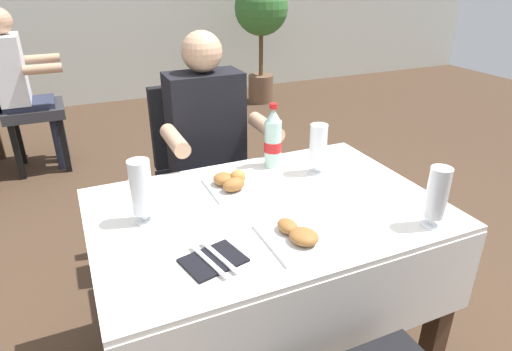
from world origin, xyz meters
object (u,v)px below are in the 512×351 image
Objects in this scene: cola_bottle_primary at (273,140)px; background_chair_right at (19,104)px; napkin_cutlery_set at (213,260)px; main_dining_table at (267,247)px; plate_far_diner at (234,183)px; beer_glass_right at (437,196)px; chair_far_diner_seat at (201,169)px; plate_near_camera at (300,235)px; beer_glass_left at (142,192)px; beer_glass_middle at (318,149)px; potted_plant_corner at (261,18)px; background_patron at (22,83)px; seated_diner_far at (211,148)px.

cola_bottle_primary reaches higher than background_chair_right.
main_dining_table is at bearing 38.65° from napkin_cutlery_set.
beer_glass_right is (0.50, -0.52, 0.08)m from plate_far_diner.
chair_far_diner_seat reaches higher than plate_far_diner.
cola_bottle_primary is 0.71m from napkin_cutlery_set.
napkin_cutlery_set is at bearing 171.55° from beer_glass_right.
plate_far_diner reaches higher than napkin_cutlery_set.
plate_near_camera is 0.53m from beer_glass_left.
chair_far_diner_seat is 0.61m from cola_bottle_primary.
plate_near_camera is 2.93m from background_chair_right.
plate_far_diner is at bearing -69.88° from background_chair_right.
beer_glass_middle reaches higher than plate_near_camera.
beer_glass_left reaches higher than plate_far_diner.
beer_glass_left is 4.08m from potted_plant_corner.
main_dining_table is 6.20× the size of napkin_cutlery_set.
beer_glass_middle is at bearing -62.60° from background_chair_right.
background_patron is at bearing 116.46° from beer_glass_middle.
potted_plant_corner is at bearing 66.17° from cola_bottle_primary.
background_patron reaches higher than beer_glass_right.
beer_glass_left reaches higher than napkin_cutlery_set.
main_dining_table is 1.25× the size of background_chair_right.
beer_glass_right is 0.76× the size of cola_bottle_primary.
main_dining_table is 2.71m from background_chair_right.
beer_glass_middle is (0.31, 0.18, 0.28)m from main_dining_table.
cola_bottle_primary is at bearing 61.21° from main_dining_table.
plate_far_diner is at bearing 98.55° from plate_near_camera.
potted_plant_corner is at bearing 63.81° from plate_far_diner.
plate_far_diner is (-0.08, -0.51, 0.06)m from seated_diner_far.
background_chair_right is (-0.92, 1.74, 0.00)m from chair_far_diner_seat.
background_chair_right is at bearing 110.12° from plate_far_diner.
seated_diner_far is (0.02, 0.70, 0.14)m from main_dining_table.
beer_glass_right is at bearing -13.48° from plate_near_camera.
background_chair_right is at bearing 101.59° from beer_glass_left.
chair_far_diner_seat is 3.53× the size of cola_bottle_primary.
cola_bottle_primary is (0.17, -0.49, 0.31)m from chair_far_diner_seat.
chair_far_diner_seat is 3.27m from potted_plant_corner.
chair_far_diner_seat reaches higher than main_dining_table.
plate_near_camera is at bearing -72.43° from background_patron.
chair_far_diner_seat and background_chair_right have the same top height.
seated_diner_far reaches higher than background_chair_right.
napkin_cutlery_set is (-0.22, -0.41, -0.02)m from plate_far_diner.
potted_plant_corner is at bearing 59.86° from chair_far_diner_seat.
background_patron is (-0.87, 2.55, 0.14)m from main_dining_table.
napkin_cutlery_set is 4.29m from potted_plant_corner.
main_dining_table is 0.62m from beer_glass_right.
napkin_cutlery_set is 0.20× the size of background_chair_right.
seated_diner_far is at bearing 118.69° from beer_glass_middle.
chair_far_diner_seat is 4.66× the size of beer_glass_middle.
potted_plant_corner is (1.63, 3.61, 0.41)m from main_dining_table.
plate_far_diner is at bearing -95.15° from chair_far_diner_seat.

